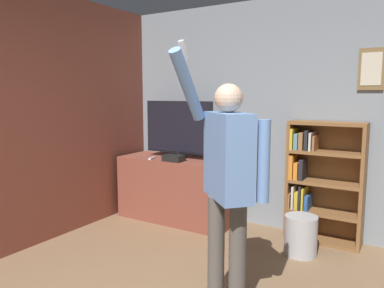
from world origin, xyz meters
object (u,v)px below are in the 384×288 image
(television, at_px, (179,129))
(person, at_px, (227,173))
(bookshelf, at_px, (318,184))
(waste_bin, at_px, (301,235))
(game_console, at_px, (174,158))

(television, distance_m, person, 2.07)
(television, relative_size, person, 0.48)
(bookshelf, bearing_deg, waste_bin, -94.85)
(television, bearing_deg, person, -46.63)
(bookshelf, xyz_separation_m, waste_bin, (-0.04, -0.46, -0.44))
(television, relative_size, waste_bin, 2.41)
(bookshelf, bearing_deg, game_console, -165.86)
(bookshelf, distance_m, person, 1.74)
(game_console, distance_m, bookshelf, 1.68)
(game_console, relative_size, person, 0.12)
(bookshelf, relative_size, waste_bin, 3.31)
(television, relative_size, game_console, 3.95)
(television, distance_m, game_console, 0.41)
(bookshelf, bearing_deg, television, -174.04)
(game_console, height_order, bookshelf, bookshelf)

